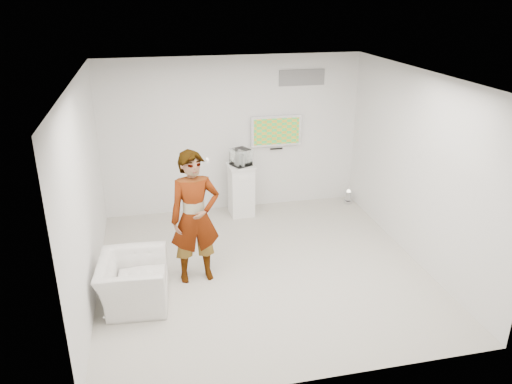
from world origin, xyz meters
TOP-DOWN VIEW (x-y plane):
  - room at (0.00, 0.00)m, footprint 5.01×5.01m
  - tv at (0.85, 2.45)m, footprint 1.00×0.08m
  - logo_decal at (1.35, 2.49)m, footprint 0.90×0.02m
  - person at (-1.02, -0.04)m, footprint 0.78×0.55m
  - armchair at (-1.95, -0.50)m, footprint 0.99×1.11m
  - pedestal at (0.08, 2.12)m, footprint 0.51×0.51m
  - floor_uplight at (2.34, 2.17)m, footprint 0.20×0.20m
  - vitrine at (0.08, 2.12)m, footprint 0.42×0.42m
  - console at (0.08, 2.12)m, footprint 0.09×0.16m
  - wii_remote at (-0.78, 0.13)m, footprint 0.03×0.13m

SIDE VIEW (x-z plane):
  - floor_uplight at x=2.34m, z-range 0.00..0.28m
  - armchair at x=-1.95m, z-range 0.00..0.68m
  - pedestal at x=0.08m, z-range 0.00..1.01m
  - person at x=-1.02m, z-range 0.00..2.02m
  - console at x=0.08m, z-range 1.01..1.23m
  - vitrine at x=0.08m, z-range 1.01..1.33m
  - room at x=0.00m, z-range 0.00..3.00m
  - tv at x=0.85m, z-range 1.25..1.85m
  - wii_remote at x=-0.78m, z-range 1.80..1.84m
  - logo_decal at x=1.35m, z-range 2.40..2.70m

